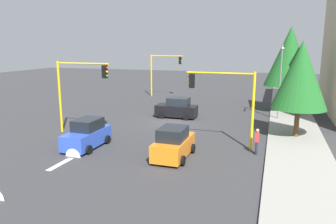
{
  "coord_description": "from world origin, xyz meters",
  "views": [
    {
      "loc": [
        27.29,
        8.77,
        6.86
      ],
      "look_at": [
        1.28,
        0.05,
        1.2
      ],
      "focal_mm": 34.3,
      "sensor_mm": 36.0,
      "label": 1
    }
  ],
  "objects_px": {
    "tree_roadside_mid": "(290,56)",
    "pedestrian_crossing": "(257,141)",
    "car_black": "(177,108)",
    "car_blue": "(87,135)",
    "traffic_signal_near_right": "(78,83)",
    "traffic_signal_far_right": "(164,67)",
    "street_lamp_curbside": "(281,74)",
    "tree_roadside_near": "(301,75)",
    "car_orange": "(173,144)",
    "traffic_signal_near_left": "(225,94)"
  },
  "relations": [
    {
      "from": "car_blue",
      "to": "car_black",
      "type": "bearing_deg",
      "value": 164.18
    },
    {
      "from": "car_blue",
      "to": "car_black",
      "type": "height_order",
      "value": "same"
    },
    {
      "from": "tree_roadside_near",
      "to": "car_black",
      "type": "relative_size",
      "value": 1.84
    },
    {
      "from": "traffic_signal_far_right",
      "to": "car_blue",
      "type": "bearing_deg",
      "value": 6.11
    },
    {
      "from": "street_lamp_curbside",
      "to": "car_orange",
      "type": "bearing_deg",
      "value": -26.03
    },
    {
      "from": "car_blue",
      "to": "street_lamp_curbside",
      "type": "bearing_deg",
      "value": 135.27
    },
    {
      "from": "tree_roadside_near",
      "to": "car_blue",
      "type": "distance_m",
      "value": 15.88
    },
    {
      "from": "car_black",
      "to": "tree_roadside_mid",
      "type": "bearing_deg",
      "value": 120.61
    },
    {
      "from": "tree_roadside_mid",
      "to": "tree_roadside_near",
      "type": "bearing_deg",
      "value": 2.86
    },
    {
      "from": "tree_roadside_mid",
      "to": "pedestrian_crossing",
      "type": "height_order",
      "value": "tree_roadside_mid"
    },
    {
      "from": "traffic_signal_near_left",
      "to": "tree_roadside_near",
      "type": "xyz_separation_m",
      "value": [
        -4.0,
        4.87,
        1.04
      ]
    },
    {
      "from": "traffic_signal_far_right",
      "to": "pedestrian_crossing",
      "type": "bearing_deg",
      "value": 33.21
    },
    {
      "from": "traffic_signal_far_right",
      "to": "pedestrian_crossing",
      "type": "xyz_separation_m",
      "value": [
        20.78,
        13.6,
        -3.12
      ]
    },
    {
      "from": "car_orange",
      "to": "pedestrian_crossing",
      "type": "height_order",
      "value": "car_orange"
    },
    {
      "from": "traffic_signal_near_right",
      "to": "car_orange",
      "type": "height_order",
      "value": "traffic_signal_near_right"
    },
    {
      "from": "car_blue",
      "to": "car_black",
      "type": "relative_size",
      "value": 0.99
    },
    {
      "from": "street_lamp_curbside",
      "to": "tree_roadside_mid",
      "type": "bearing_deg",
      "value": 169.67
    },
    {
      "from": "traffic_signal_near_right",
      "to": "tree_roadside_near",
      "type": "height_order",
      "value": "tree_roadside_near"
    },
    {
      "from": "traffic_signal_near_right",
      "to": "car_blue",
      "type": "relative_size",
      "value": 1.45
    },
    {
      "from": "traffic_signal_near_right",
      "to": "street_lamp_curbside",
      "type": "xyz_separation_m",
      "value": [
        -9.61,
        14.9,
        0.31
      ]
    },
    {
      "from": "street_lamp_curbside",
      "to": "car_orange",
      "type": "relative_size",
      "value": 1.81
    },
    {
      "from": "street_lamp_curbside",
      "to": "pedestrian_crossing",
      "type": "height_order",
      "value": "street_lamp_curbside"
    },
    {
      "from": "traffic_signal_near_right",
      "to": "tree_roadside_mid",
      "type": "relative_size",
      "value": 0.64
    },
    {
      "from": "car_black",
      "to": "car_blue",
      "type": "bearing_deg",
      "value": -15.82
    },
    {
      "from": "traffic_signal_near_right",
      "to": "car_blue",
      "type": "height_order",
      "value": "traffic_signal_near_right"
    },
    {
      "from": "tree_roadside_near",
      "to": "car_black",
      "type": "xyz_separation_m",
      "value": [
        -4.0,
        -10.64,
        -3.88
      ]
    },
    {
      "from": "traffic_signal_near_right",
      "to": "car_black",
      "type": "distance_m",
      "value": 10.24
    },
    {
      "from": "street_lamp_curbside",
      "to": "car_orange",
      "type": "distance_m",
      "value": 14.52
    },
    {
      "from": "street_lamp_curbside",
      "to": "tree_roadside_near",
      "type": "xyz_separation_m",
      "value": [
        5.61,
        1.3,
        0.43
      ]
    },
    {
      "from": "car_orange",
      "to": "tree_roadside_near",
      "type": "bearing_deg",
      "value": 133.31
    },
    {
      "from": "traffic_signal_near_left",
      "to": "tree_roadside_near",
      "type": "height_order",
      "value": "tree_roadside_near"
    },
    {
      "from": "street_lamp_curbside",
      "to": "car_blue",
      "type": "relative_size",
      "value": 1.79
    },
    {
      "from": "traffic_signal_far_right",
      "to": "car_black",
      "type": "distance_m",
      "value": 13.59
    },
    {
      "from": "tree_roadside_mid",
      "to": "street_lamp_curbside",
      "type": "bearing_deg",
      "value": -10.33
    },
    {
      "from": "car_orange",
      "to": "traffic_signal_far_right",
      "type": "bearing_deg",
      "value": -159.3
    },
    {
      "from": "traffic_signal_near_left",
      "to": "car_black",
      "type": "height_order",
      "value": "traffic_signal_near_left"
    },
    {
      "from": "traffic_signal_near_right",
      "to": "car_orange",
      "type": "relative_size",
      "value": 1.47
    },
    {
      "from": "traffic_signal_far_right",
      "to": "street_lamp_curbside",
      "type": "distance_m",
      "value": 18.17
    },
    {
      "from": "traffic_signal_near_right",
      "to": "tree_roadside_near",
      "type": "bearing_deg",
      "value": 103.87
    },
    {
      "from": "traffic_signal_far_right",
      "to": "traffic_signal_near_right",
      "type": "bearing_deg",
      "value": -0.0
    },
    {
      "from": "street_lamp_curbside",
      "to": "car_black",
      "type": "distance_m",
      "value": 10.09
    },
    {
      "from": "traffic_signal_near_right",
      "to": "tree_roadside_near",
      "type": "relative_size",
      "value": 0.78
    },
    {
      "from": "car_orange",
      "to": "street_lamp_curbside",
      "type": "bearing_deg",
      "value": 153.97
    },
    {
      "from": "traffic_signal_near_right",
      "to": "traffic_signal_near_left",
      "type": "bearing_deg",
      "value": 90.0
    },
    {
      "from": "traffic_signal_near_left",
      "to": "traffic_signal_near_right",
      "type": "height_order",
      "value": "traffic_signal_near_right"
    },
    {
      "from": "pedestrian_crossing",
      "to": "traffic_signal_near_right",
      "type": "bearing_deg",
      "value": -93.26
    },
    {
      "from": "traffic_signal_far_right",
      "to": "street_lamp_curbside",
      "type": "bearing_deg",
      "value": 55.11
    },
    {
      "from": "tree_roadside_mid",
      "to": "pedestrian_crossing",
      "type": "distance_m",
      "value": 15.71
    },
    {
      "from": "car_blue",
      "to": "car_orange",
      "type": "height_order",
      "value": "same"
    },
    {
      "from": "traffic_signal_near_left",
      "to": "traffic_signal_near_right",
      "type": "distance_m",
      "value": 11.33
    }
  ]
}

